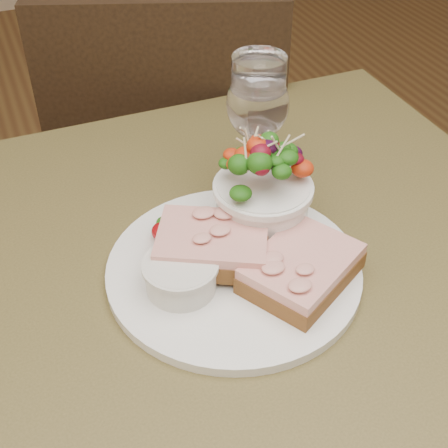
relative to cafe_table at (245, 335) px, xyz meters
name	(u,v)px	position (x,y,z in m)	size (l,w,h in m)	color
cafe_table	(245,335)	(0.00, 0.00, 0.00)	(0.80, 0.80, 0.75)	#453E1D
chair_far	(177,229)	(0.11, 0.63, -0.36)	(0.54, 0.54, 0.90)	black
dinner_plate	(234,269)	(-0.01, 0.01, 0.11)	(0.29, 0.29, 0.01)	white
sandwich_front	(302,268)	(0.05, -0.04, 0.13)	(0.15, 0.14, 0.03)	#4C3314
sandwich_back	(212,244)	(-0.03, 0.03, 0.14)	(0.15, 0.14, 0.03)	#4C3314
ramekin	(181,274)	(-0.08, 0.00, 0.13)	(0.08, 0.08, 0.04)	silver
salad_bowl	(263,186)	(0.05, 0.06, 0.17)	(0.11, 0.11, 0.13)	white
garnish	(167,228)	(-0.06, 0.09, 0.12)	(0.05, 0.04, 0.02)	#143C0B
wine_glass	(258,108)	(0.07, 0.14, 0.22)	(0.08, 0.08, 0.18)	white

